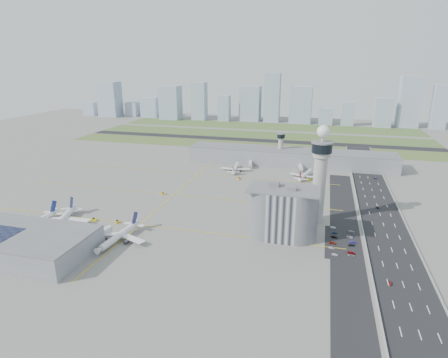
% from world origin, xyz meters
% --- Properties ---
extents(ground, '(1000.00, 1000.00, 0.00)m').
position_xyz_m(ground, '(0.00, 0.00, 0.00)').
color(ground, gray).
extents(grass_strip_0, '(480.00, 50.00, 0.08)m').
position_xyz_m(grass_strip_0, '(-20.00, 225.00, 0.04)').
color(grass_strip_0, '#495E2C').
rests_on(grass_strip_0, ground).
extents(grass_strip_1, '(480.00, 60.00, 0.08)m').
position_xyz_m(grass_strip_1, '(-20.00, 300.00, 0.04)').
color(grass_strip_1, '#4B5F2D').
rests_on(grass_strip_1, ground).
extents(grass_strip_2, '(480.00, 70.00, 0.08)m').
position_xyz_m(grass_strip_2, '(-20.00, 380.00, 0.04)').
color(grass_strip_2, '#526B33').
rests_on(grass_strip_2, ground).
extents(runway, '(480.00, 22.00, 0.10)m').
position_xyz_m(runway, '(-20.00, 262.00, 0.06)').
color(runway, black).
rests_on(runway, ground).
extents(highway, '(28.00, 500.00, 0.10)m').
position_xyz_m(highway, '(115.00, 0.00, 0.05)').
color(highway, black).
rests_on(highway, ground).
extents(barrier_left, '(0.60, 500.00, 1.20)m').
position_xyz_m(barrier_left, '(101.00, 0.00, 0.60)').
color(barrier_left, '#9E9E99').
rests_on(barrier_left, ground).
extents(barrier_right, '(0.60, 500.00, 1.20)m').
position_xyz_m(barrier_right, '(129.00, 0.00, 0.60)').
color(barrier_right, '#9E9E99').
rests_on(barrier_right, ground).
extents(landside_road, '(18.00, 260.00, 0.08)m').
position_xyz_m(landside_road, '(90.00, -10.00, 0.04)').
color(landside_road, black).
rests_on(landside_road, ground).
extents(parking_lot, '(20.00, 44.00, 0.10)m').
position_xyz_m(parking_lot, '(88.00, -22.00, 0.05)').
color(parking_lot, black).
rests_on(parking_lot, ground).
extents(taxiway_line_h_0, '(260.00, 0.60, 0.01)m').
position_xyz_m(taxiway_line_h_0, '(-40.00, -30.00, 0.01)').
color(taxiway_line_h_0, yellow).
rests_on(taxiway_line_h_0, ground).
extents(taxiway_line_h_1, '(260.00, 0.60, 0.01)m').
position_xyz_m(taxiway_line_h_1, '(-40.00, 30.00, 0.01)').
color(taxiway_line_h_1, yellow).
rests_on(taxiway_line_h_1, ground).
extents(taxiway_line_h_2, '(260.00, 0.60, 0.01)m').
position_xyz_m(taxiway_line_h_2, '(-40.00, 90.00, 0.01)').
color(taxiway_line_h_2, yellow).
rests_on(taxiway_line_h_2, ground).
extents(taxiway_line_v, '(0.60, 260.00, 0.01)m').
position_xyz_m(taxiway_line_v, '(-40.00, 30.00, 0.01)').
color(taxiway_line_v, yellow).
rests_on(taxiway_line_v, ground).
extents(control_tower, '(14.00, 14.00, 64.50)m').
position_xyz_m(control_tower, '(72.00, 8.00, 35.04)').
color(control_tower, '#ADAAA5').
rests_on(control_tower, ground).
extents(secondary_tower, '(8.60, 8.60, 31.90)m').
position_xyz_m(secondary_tower, '(30.00, 150.00, 18.80)').
color(secondary_tower, '#ADAAA5').
rests_on(secondary_tower, ground).
extents(admin_building, '(42.00, 24.00, 33.50)m').
position_xyz_m(admin_building, '(51.99, -22.00, 15.30)').
color(admin_building, '#B2B2B7').
rests_on(admin_building, ground).
extents(terminal_pier, '(210.00, 32.00, 15.80)m').
position_xyz_m(terminal_pier, '(40.00, 148.00, 7.90)').
color(terminal_pier, gray).
rests_on(terminal_pier, ground).
extents(near_terminal, '(84.00, 42.00, 13.00)m').
position_xyz_m(near_terminal, '(-88.07, -82.02, 6.43)').
color(near_terminal, gray).
rests_on(near_terminal, ground).
extents(airplane_near_a, '(36.42, 42.84, 11.99)m').
position_xyz_m(airplane_near_a, '(-102.01, -52.98, 5.99)').
color(airplane_near_a, white).
rests_on(airplane_near_a, ground).
extents(airplane_near_b, '(48.06, 52.40, 12.18)m').
position_xyz_m(airplane_near_b, '(-88.91, -43.32, 6.09)').
color(airplane_near_b, white).
rests_on(airplane_near_b, ground).
extents(airplane_near_c, '(39.06, 44.73, 11.69)m').
position_xyz_m(airplane_near_c, '(-40.81, -55.40, 5.84)').
color(airplane_near_c, white).
rests_on(airplane_near_c, ground).
extents(airplane_far_a, '(32.98, 37.70, 9.80)m').
position_xyz_m(airplane_far_a, '(-8.64, 110.41, 4.90)').
color(airplane_far_a, white).
rests_on(airplane_far_a, ground).
extents(airplane_far_b, '(36.60, 40.39, 9.64)m').
position_xyz_m(airplane_far_b, '(58.77, 104.53, 4.82)').
color(airplane_far_b, white).
rests_on(airplane_far_b, ground).
extents(jet_bridge_near_0, '(5.39, 14.31, 5.70)m').
position_xyz_m(jet_bridge_near_0, '(-113.00, -61.00, 2.85)').
color(jet_bridge_near_0, silver).
rests_on(jet_bridge_near_0, ground).
extents(jet_bridge_near_1, '(5.39, 14.31, 5.70)m').
position_xyz_m(jet_bridge_near_1, '(-83.00, -61.00, 2.85)').
color(jet_bridge_near_1, silver).
rests_on(jet_bridge_near_1, ground).
extents(jet_bridge_near_2, '(5.39, 14.31, 5.70)m').
position_xyz_m(jet_bridge_near_2, '(-53.00, -61.00, 2.85)').
color(jet_bridge_near_2, silver).
rests_on(jet_bridge_near_2, ground).
extents(jet_bridge_far_0, '(5.39, 14.31, 5.70)m').
position_xyz_m(jet_bridge_far_0, '(2.00, 132.00, 2.85)').
color(jet_bridge_far_0, silver).
rests_on(jet_bridge_far_0, ground).
extents(jet_bridge_far_1, '(5.39, 14.31, 5.70)m').
position_xyz_m(jet_bridge_far_1, '(52.00, 132.00, 2.85)').
color(jet_bridge_far_1, silver).
rests_on(jet_bridge_far_1, ground).
extents(tug_0, '(2.98, 2.20, 1.62)m').
position_xyz_m(tug_0, '(-98.34, -25.91, 0.81)').
color(tug_0, '#CDA203').
rests_on(tug_0, ground).
extents(tug_1, '(3.89, 3.80, 1.88)m').
position_xyz_m(tug_1, '(-55.75, -31.28, 0.94)').
color(tug_1, gold).
rests_on(tug_1, ground).
extents(tug_2, '(4.02, 3.07, 2.13)m').
position_xyz_m(tug_2, '(-72.66, -32.55, 1.07)').
color(tug_2, yellow).
rests_on(tug_2, ground).
extents(tug_3, '(3.91, 3.56, 1.88)m').
position_xyz_m(tug_3, '(-48.87, 27.67, 0.94)').
color(tug_3, yellow).
rests_on(tug_3, ground).
extents(tug_4, '(2.83, 3.61, 1.88)m').
position_xyz_m(tug_4, '(0.84, 83.44, 0.94)').
color(tug_4, orange).
rests_on(tug_4, ground).
extents(tug_5, '(3.82, 3.03, 1.97)m').
position_xyz_m(tug_5, '(62.56, 97.93, 0.98)').
color(tug_5, '#D0BC07').
rests_on(tug_5, ground).
extents(car_lot_0, '(3.60, 1.49, 1.22)m').
position_xyz_m(car_lot_0, '(83.53, -39.19, 0.61)').
color(car_lot_0, white).
rests_on(car_lot_0, ground).
extents(car_lot_1, '(3.34, 1.25, 1.09)m').
position_xyz_m(car_lot_1, '(81.91, -31.51, 0.55)').
color(car_lot_1, '#A4A5A7').
rests_on(car_lot_1, ground).
extents(car_lot_2, '(4.27, 2.05, 1.17)m').
position_xyz_m(car_lot_2, '(82.39, -25.10, 0.59)').
color(car_lot_2, maroon).
rests_on(car_lot_2, ground).
extents(car_lot_3, '(3.91, 2.01, 1.08)m').
position_xyz_m(car_lot_3, '(83.39, -16.54, 0.54)').
color(car_lot_3, black).
rests_on(car_lot_3, ground).
extents(car_lot_4, '(3.43, 1.55, 1.14)m').
position_xyz_m(car_lot_4, '(83.68, -10.35, 0.57)').
color(car_lot_4, navy).
rests_on(car_lot_4, ground).
extents(car_lot_5, '(3.64, 1.72, 1.15)m').
position_xyz_m(car_lot_5, '(82.86, -2.87, 0.58)').
color(car_lot_5, silver).
rests_on(car_lot_5, ground).
extents(car_lot_6, '(4.06, 2.14, 1.09)m').
position_xyz_m(car_lot_6, '(92.22, -37.65, 0.54)').
color(car_lot_6, gray).
rests_on(car_lot_6, ground).
extents(car_lot_7, '(4.46, 2.22, 1.24)m').
position_xyz_m(car_lot_7, '(92.49, -34.78, 0.62)').
color(car_lot_7, maroon).
rests_on(car_lot_7, ground).
extents(car_lot_8, '(4.04, 2.15, 1.31)m').
position_xyz_m(car_lot_8, '(93.02, -25.07, 0.65)').
color(car_lot_8, black).
rests_on(car_lot_8, ground).
extents(car_lot_9, '(3.55, 1.24, 1.17)m').
position_xyz_m(car_lot_9, '(93.98, -21.16, 0.58)').
color(car_lot_9, navy).
rests_on(car_lot_9, ground).
extents(car_lot_10, '(4.27, 2.48, 1.12)m').
position_xyz_m(car_lot_10, '(92.66, -14.18, 0.56)').
color(car_lot_10, silver).
rests_on(car_lot_10, ground).
extents(car_lot_11, '(4.35, 1.90, 1.24)m').
position_xyz_m(car_lot_11, '(93.90, -6.10, 0.62)').
color(car_lot_11, '#999999').
rests_on(car_lot_11, ground).
extents(car_hw_0, '(1.41, 3.37, 1.14)m').
position_xyz_m(car_hw_0, '(108.95, -61.24, 0.57)').
color(car_hw_0, maroon).
rests_on(car_hw_0, ground).
extents(car_hw_1, '(1.77, 4.01, 1.28)m').
position_xyz_m(car_hw_1, '(114.61, 41.36, 0.64)').
color(car_hw_1, black).
rests_on(car_hw_1, ground).
extents(car_hw_2, '(2.29, 4.13, 1.09)m').
position_xyz_m(car_hw_2, '(121.17, 117.63, 0.55)').
color(car_hw_2, navy).
rests_on(car_hw_2, ground).
extents(car_hw_4, '(1.97, 3.73, 1.21)m').
position_xyz_m(car_hw_4, '(108.69, 180.56, 0.60)').
color(car_hw_4, '#9798AA').
rests_on(car_hw_4, ground).
extents(skyline_bldg_0, '(24.05, 19.24, 26.50)m').
position_xyz_m(skyline_bldg_0, '(-377.77, 421.70, 13.25)').
color(skyline_bldg_0, '#9EADC1').
rests_on(skyline_bldg_0, ground).
extents(skyline_bldg_1, '(37.63, 30.10, 65.60)m').
position_xyz_m(skyline_bldg_1, '(-331.22, 417.61, 32.80)').
color(skyline_bldg_1, '#9EADC1').
rests_on(skyline_bldg_1, ground).
extents(skyline_bldg_2, '(22.81, 18.25, 26.79)m').
position_xyz_m(skyline_bldg_2, '(-291.25, 430.16, 13.39)').
color(skyline_bldg_2, '#9EADC1').
rests_on(skyline_bldg_2, ground).
extents(skyline_bldg_3, '(32.30, 25.84, 36.93)m').
position_xyz_m(skyline_bldg_3, '(-252.58, 431.35, 18.47)').
color(skyline_bldg_3, '#9EADC1').
rests_on(skyline_bldg_3, ground).
extents(skyline_bldg_4, '(35.81, 28.65, 60.36)m').
position_xyz_m(skyline_bldg_4, '(-204.47, 415.19, 30.18)').
color(skyline_bldg_4, '#9EADC1').
rests_on(skyline_bldg_4, ground).
extents(skyline_bldg_5, '(25.49, 20.39, 66.89)m').
position_xyz_m(skyline_bldg_5, '(-150.11, 419.66, 33.44)').
color(skyline_bldg_5, '#9EADC1').
rests_on(skyline_bldg_5, ground).
extents(skyline_bldg_6, '(20.04, 16.03, 45.20)m').
position_xyz_m(skyline_bldg_6, '(-102.68, 417.90, 22.60)').
color(skyline_bldg_6, '#9EADC1').
rests_on(skyline_bldg_6, ground).
extents(skyline_bldg_7, '(35.76, 28.61, 61.22)m').
position_xyz_m(skyline_bldg_7, '(-59.44, 436.89, 30.61)').
color(skyline_bldg_7, '#9EADC1').
rests_on(skyline_bldg_7, ground).
extents(skyline_bldg_8, '(26.33, 21.06, 83.39)m').
position_xyz_m(skyline_bldg_8, '(-19.42, 431.56, 41.69)').
color(skyline_bldg_8, '#9EADC1').
rests_on(skyline_bldg_8, ground).
extents(skyline_bldg_9, '(36.96, 29.57, 62.11)m').
position_xyz_m(skyline_bldg_9, '(30.27, 432.32, 31.06)').
color(skyline_bldg_9, '#9EADC1').
rests_on(skyline_bldg_9, ground).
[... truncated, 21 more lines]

